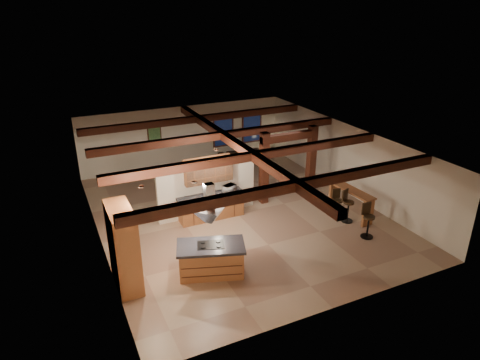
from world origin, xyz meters
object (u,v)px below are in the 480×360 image
Objects in this scene: sofa at (241,155)px; bar_counter at (351,198)px; dining_table at (219,185)px; kitchen_island at (211,259)px.

bar_counter is (1.13, -7.18, 0.40)m from sofa.
sofa is (2.45, 3.04, 0.03)m from dining_table.
dining_table is 0.80× the size of bar_counter.
sofa is at bearing 59.48° from kitchen_island.
dining_table is at bearing 65.03° from kitchen_island.
kitchen_island is at bearing 65.60° from sofa.
bar_counter is at bearing 105.06° from sofa.
bar_counter is (6.09, 1.23, 0.23)m from kitchen_island.
bar_counter reaches higher than kitchen_island.
dining_table is at bearing 130.86° from bar_counter.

